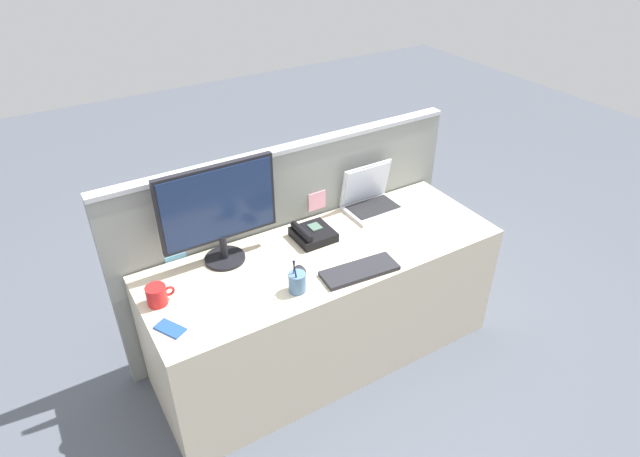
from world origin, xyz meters
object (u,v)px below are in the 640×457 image
object	(u,v)px
desktop_monitor	(219,209)
computer_mouse_right_hand	(300,271)
cell_phone_blue_case	(170,328)
pen_cup	(297,282)
coffee_mug	(157,295)
keyboard_main	(360,271)
laptop	(370,198)
desk_phone	(312,234)

from	to	relation	value
desktop_monitor	computer_mouse_right_hand	distance (m)	0.49
cell_phone_blue_case	pen_cup	bearing A→B (deg)	-34.48
desktop_monitor	computer_mouse_right_hand	bearing A→B (deg)	-49.13
coffee_mug	cell_phone_blue_case	bearing A→B (deg)	-92.77
cell_phone_blue_case	computer_mouse_right_hand	bearing A→B (deg)	-25.01
keyboard_main	computer_mouse_right_hand	distance (m)	0.29
laptop	cell_phone_blue_case	xyz separation A→B (m)	(-1.32, -0.38, -0.06)
coffee_mug	desk_phone	bearing A→B (deg)	5.79
keyboard_main	coffee_mug	xyz separation A→B (m)	(-0.91, 0.29, 0.04)
laptop	keyboard_main	world-z (taller)	laptop
laptop	coffee_mug	xyz separation A→B (m)	(-1.31, -0.19, -0.02)
keyboard_main	pen_cup	size ratio (longest dim) A/B	2.04
desktop_monitor	coffee_mug	xyz separation A→B (m)	(-0.39, -0.16, -0.25)
desktop_monitor	coffee_mug	world-z (taller)	desktop_monitor
desktop_monitor	desk_phone	size ratio (longest dim) A/B	2.92
computer_mouse_right_hand	pen_cup	distance (m)	0.13
pen_cup	desk_phone	bearing A→B (deg)	50.41
computer_mouse_right_hand	coffee_mug	size ratio (longest dim) A/B	0.77
desk_phone	coffee_mug	world-z (taller)	coffee_mug
desktop_monitor	coffee_mug	bearing A→B (deg)	-157.45
computer_mouse_right_hand	cell_phone_blue_case	distance (m)	0.66
desk_phone	keyboard_main	distance (m)	0.38
desk_phone	coffee_mug	bearing A→B (deg)	-174.21
computer_mouse_right_hand	pen_cup	size ratio (longest dim) A/B	0.53
desk_phone	pen_cup	size ratio (longest dim) A/B	1.06
cell_phone_blue_case	coffee_mug	xyz separation A→B (m)	(0.01, 0.19, 0.04)
desktop_monitor	laptop	xyz separation A→B (m)	(0.92, 0.03, -0.23)
laptop	keyboard_main	size ratio (longest dim) A/B	0.83
laptop	computer_mouse_right_hand	bearing A→B (deg)	-152.98
computer_mouse_right_hand	pen_cup	bearing A→B (deg)	-108.10
laptop	desk_phone	distance (m)	0.46
cell_phone_blue_case	desk_phone	bearing A→B (deg)	-11.12
computer_mouse_right_hand	cell_phone_blue_case	world-z (taller)	computer_mouse_right_hand
desktop_monitor	coffee_mug	distance (m)	0.49
keyboard_main	pen_cup	world-z (taller)	pen_cup
desk_phone	cell_phone_blue_case	world-z (taller)	desk_phone
keyboard_main	computer_mouse_right_hand	xyz separation A→B (m)	(-0.25, 0.14, 0.01)
pen_cup	computer_mouse_right_hand	bearing A→B (deg)	54.79
computer_mouse_right_hand	cell_phone_blue_case	size ratio (longest dim) A/B	0.75
laptop	cell_phone_blue_case	world-z (taller)	laptop
desk_phone	keyboard_main	xyz separation A→B (m)	(0.05, -0.37, -0.02)
keyboard_main	cell_phone_blue_case	world-z (taller)	keyboard_main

